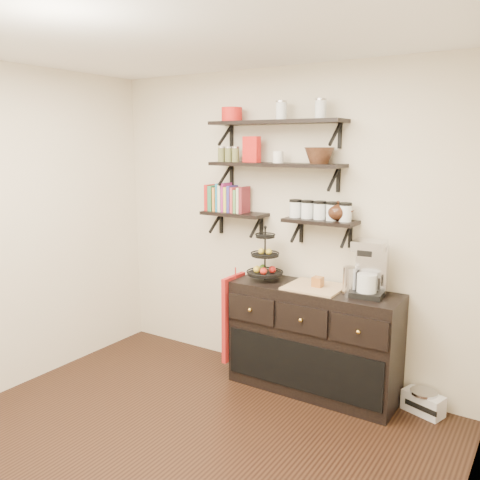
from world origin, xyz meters
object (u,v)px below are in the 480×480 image
(sideboard, at_px, (313,340))
(fruit_stand, at_px, (265,262))
(coffee_maker, at_px, (370,269))
(radio, at_px, (423,402))

(sideboard, distance_m, fruit_stand, 0.77)
(coffee_maker, xyz_separation_m, radio, (0.44, 0.09, -1.02))
(sideboard, bearing_deg, radio, 8.01)
(fruit_stand, bearing_deg, coffee_maker, 1.70)
(fruit_stand, xyz_separation_m, radio, (1.35, 0.12, -0.97))
(coffee_maker, relative_size, radio, 1.30)
(fruit_stand, relative_size, radio, 1.34)
(fruit_stand, distance_m, coffee_maker, 0.91)
(coffee_maker, bearing_deg, radio, 6.57)
(sideboard, bearing_deg, fruit_stand, 179.64)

